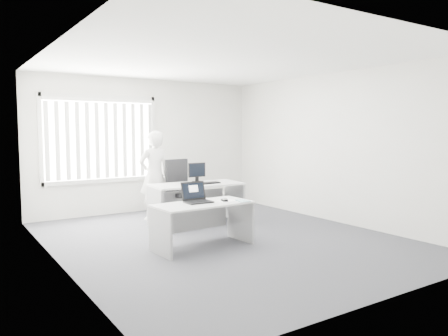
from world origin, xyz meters
TOP-DOWN VIEW (x-y plane):
  - ground at (0.00, 0.00)m, footprint 6.00×6.00m
  - wall_back at (0.00, 3.00)m, footprint 5.00×0.02m
  - wall_front at (0.00, -3.00)m, footprint 5.00×0.02m
  - wall_left at (-2.50, 0.00)m, footprint 0.02×6.00m
  - wall_right at (2.50, 0.00)m, footprint 0.02×6.00m
  - ceiling at (0.00, 0.00)m, footprint 5.00×6.00m
  - window at (-1.00, 2.96)m, footprint 2.32×0.06m
  - blinds at (-1.00, 2.90)m, footprint 2.20×0.10m
  - desk_near at (-0.53, -0.25)m, footprint 1.49×0.76m
  - desk_far at (0.17, 1.17)m, footprint 1.71×0.89m
  - office_chair at (0.17, 1.72)m, footprint 0.74×0.74m
  - person at (-0.27, 2.02)m, footprint 0.65×0.44m
  - laptop at (-0.57, -0.20)m, footprint 0.40×0.36m
  - paper_sheet at (-0.12, -0.26)m, footprint 0.32×0.24m
  - mouse at (-0.18, -0.30)m, footprint 0.09×0.13m
  - booklet at (0.06, -0.44)m, footprint 0.19×0.25m
  - keyboard at (0.31, 1.02)m, footprint 0.50×0.20m
  - monitor at (0.32, 1.40)m, footprint 0.36×0.11m

SIDE VIEW (x-z plane):
  - ground at x=0.00m, z-range 0.00..0.00m
  - office_chair at x=0.17m, z-range -0.22..0.94m
  - desk_near at x=-0.53m, z-range 0.15..0.81m
  - desk_far at x=0.17m, z-range 0.17..0.92m
  - paper_sheet at x=-0.12m, z-range 0.66..0.66m
  - booklet at x=0.06m, z-range 0.66..0.67m
  - mouse at x=-0.18m, z-range 0.66..0.71m
  - keyboard at x=0.31m, z-range 0.76..0.78m
  - laptop at x=-0.57m, z-range 0.66..0.96m
  - person at x=-0.27m, z-range 0.00..1.71m
  - monitor at x=0.32m, z-range 0.76..1.11m
  - wall_back at x=0.00m, z-range 0.00..2.80m
  - wall_front at x=0.00m, z-range 0.00..2.80m
  - wall_left at x=-2.50m, z-range 0.00..2.80m
  - wall_right at x=2.50m, z-range 0.00..2.80m
  - blinds at x=-1.00m, z-range 0.77..2.27m
  - window at x=-1.00m, z-range 0.67..2.43m
  - ceiling at x=0.00m, z-range 2.79..2.81m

